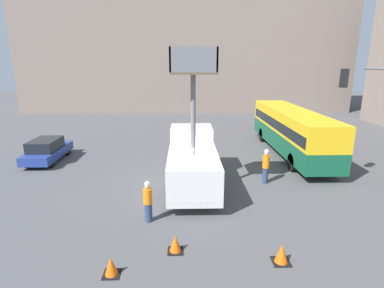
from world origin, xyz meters
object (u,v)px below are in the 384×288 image
object	(u,v)px
city_bus	(291,128)
traffic_cone_far_side	(282,254)
road_worker_directing	(266,166)
traffic_cone_mid_road	(111,267)
road_worker_near_truck	(148,202)
utility_truck	(192,158)
parked_car_curbside	(47,150)
traffic_light_pole	(379,108)
traffic_cone_near_truck	(175,244)

from	to	relation	value
city_bus	traffic_cone_far_side	bearing A→B (deg)	176.82
traffic_cone_far_side	road_worker_directing	bearing A→B (deg)	79.62
traffic_cone_mid_road	traffic_cone_far_side	world-z (taller)	traffic_cone_far_side
traffic_cone_mid_road	traffic_cone_far_side	size ratio (longest dim) A/B	0.92
road_worker_near_truck	traffic_cone_far_side	distance (m)	5.49
utility_truck	road_worker_near_truck	xyz separation A→B (m)	(-1.93, -3.79, -0.66)
road_worker_near_truck	parked_car_curbside	xyz separation A→B (m)	(-7.74, 8.29, -0.12)
road_worker_directing	traffic_cone_far_side	world-z (taller)	road_worker_directing
utility_truck	traffic_cone_far_side	size ratio (longest dim) A/B	10.68
road_worker_directing	parked_car_curbside	distance (m)	14.33
road_worker_near_truck	road_worker_directing	bearing A→B (deg)	88.47
traffic_light_pole	road_worker_directing	world-z (taller)	traffic_light_pole
utility_truck	traffic_cone_near_truck	xyz separation A→B (m)	(-0.76, -5.91, -1.26)
road_worker_directing	traffic_cone_mid_road	xyz separation A→B (m)	(-6.72, -7.31, -0.69)
utility_truck	road_worker_directing	size ratio (longest dim) A/B	3.66
traffic_light_pole	utility_truck	bearing A→B (deg)	174.84
traffic_cone_mid_road	parked_car_curbside	size ratio (longest dim) A/B	0.14
traffic_cone_near_truck	traffic_cone_far_side	world-z (taller)	traffic_cone_far_side
utility_truck	traffic_cone_mid_road	bearing A→B (deg)	-110.97
city_bus	traffic_cone_near_truck	bearing A→B (deg)	162.40
city_bus	traffic_cone_mid_road	xyz separation A→B (m)	(-9.98, -12.88, -1.61)
road_worker_near_truck	parked_car_curbside	size ratio (longest dim) A/B	0.41
utility_truck	traffic_cone_mid_road	distance (m)	7.67
traffic_cone_mid_road	parked_car_curbside	distance (m)	13.50
traffic_light_pole	parked_car_curbside	world-z (taller)	traffic_light_pole
road_worker_directing	traffic_cone_near_truck	xyz separation A→B (m)	(-4.77, -6.15, -0.69)
traffic_cone_near_truck	traffic_cone_mid_road	world-z (taller)	traffic_cone_near_truck
city_bus	road_worker_near_truck	xyz separation A→B (m)	(-9.20, -9.60, -1.00)
city_bus	traffic_light_pole	distance (m)	7.28
traffic_cone_mid_road	parked_car_curbside	xyz separation A→B (m)	(-6.96, 11.56, 0.48)
traffic_light_pole	road_worker_directing	bearing A→B (deg)	168.15
road_worker_directing	traffic_cone_mid_road	size ratio (longest dim) A/B	3.17
city_bus	road_worker_directing	distance (m)	6.51
road_worker_near_truck	road_worker_directing	xyz separation A→B (m)	(5.94, 4.04, 0.09)
traffic_cone_far_side	city_bus	bearing A→B (deg)	70.02
road_worker_near_truck	traffic_light_pole	bearing A→B (deg)	69.38
city_bus	traffic_cone_mid_road	world-z (taller)	city_bus
road_worker_near_truck	traffic_cone_mid_road	distance (m)	3.42
road_worker_near_truck	traffic_cone_far_side	size ratio (longest dim) A/B	2.69
utility_truck	traffic_cone_near_truck	size ratio (longest dim) A/B	11.36
traffic_cone_mid_road	traffic_cone_far_side	distance (m)	5.49
utility_truck	traffic_light_pole	size ratio (longest dim) A/B	1.10
traffic_light_pole	road_worker_near_truck	world-z (taller)	traffic_light_pole
city_bus	traffic_cone_mid_road	size ratio (longest dim) A/B	19.56
road_worker_directing	parked_car_curbside	size ratio (longest dim) A/B	0.44
utility_truck	traffic_light_pole	distance (m)	9.52
traffic_light_pole	traffic_cone_near_truck	world-z (taller)	traffic_light_pole
traffic_light_pole	road_worker_directing	distance (m)	6.15
utility_truck	city_bus	size ratio (longest dim) A/B	0.59
traffic_cone_near_truck	traffic_cone_far_side	xyz separation A→B (m)	(3.51, -0.69, 0.02)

